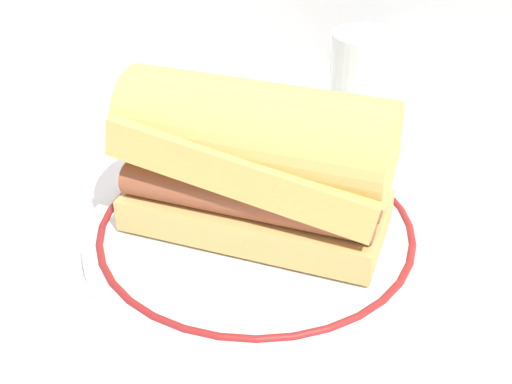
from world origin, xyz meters
TOP-DOWN VIEW (x-y plane):
  - ground_plane at (0.00, 0.00)m, footprint 1.50×1.50m
  - plate at (0.02, 0.01)m, footprint 0.27×0.27m
  - sausage_sandwich at (0.02, 0.01)m, footprint 0.21×0.10m
  - drinking_glass at (0.04, 0.23)m, footprint 0.07×0.07m

SIDE VIEW (x-z plane):
  - ground_plane at x=0.00m, z-range 0.00..0.00m
  - plate at x=0.02m, z-range 0.00..0.02m
  - drinking_glass at x=0.04m, z-range -0.01..0.10m
  - sausage_sandwich at x=0.02m, z-range 0.01..0.13m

